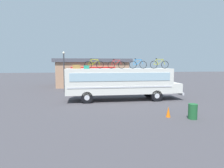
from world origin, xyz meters
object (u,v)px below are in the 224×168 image
at_px(rooftop_bicycle_2, 116,65).
at_px(rooftop_bicycle_4, 159,64).
at_px(bus, 121,81).
at_px(luggage_bag_2, 86,67).
at_px(luggage_bag_1, 77,67).
at_px(trash_bin, 193,111).
at_px(street_lamp, 64,69).
at_px(traffic_cone, 168,112).
at_px(rooftop_bicycle_1, 94,64).
at_px(rooftop_bicycle_3, 138,64).

height_order(rooftop_bicycle_2, rooftop_bicycle_4, rooftop_bicycle_4).
bearing_deg(bus, luggage_bag_2, -173.73).
height_order(luggage_bag_1, rooftop_bicycle_2, rooftop_bicycle_2).
distance_m(bus, rooftop_bicycle_4, 3.95).
xyz_separation_m(trash_bin, street_lamp, (-8.91, 13.02, 2.30)).
distance_m(bus, rooftop_bicycle_2, 1.63).
distance_m(luggage_bag_2, traffic_cone, 8.35).
distance_m(rooftop_bicycle_4, street_lamp, 11.32).
bearing_deg(luggage_bag_1, rooftop_bicycle_1, -1.40).
distance_m(bus, luggage_bag_1, 4.30).
xyz_separation_m(luggage_bag_2, traffic_cone, (5.07, -6.02, -2.79)).
height_order(bus, luggage_bag_2, luggage_bag_2).
distance_m(rooftop_bicycle_1, traffic_cone, 8.45).
bearing_deg(rooftop_bicycle_1, trash_bin, -51.79).
bearing_deg(trash_bin, rooftop_bicycle_2, 117.94).
relative_size(rooftop_bicycle_3, rooftop_bicycle_4, 0.93).
relative_size(rooftop_bicycle_2, rooftop_bicycle_4, 0.90).
distance_m(rooftop_bicycle_1, trash_bin, 9.61).
height_order(rooftop_bicycle_2, rooftop_bicycle_3, rooftop_bicycle_3).
height_order(bus, rooftop_bicycle_1, rooftop_bicycle_1).
height_order(bus, street_lamp, street_lamp).
distance_m(traffic_cone, street_lamp, 14.74).
xyz_separation_m(rooftop_bicycle_1, traffic_cone, (4.35, -6.58, -3.03)).
xyz_separation_m(rooftop_bicycle_2, trash_bin, (3.64, -6.86, -2.87)).
relative_size(luggage_bag_2, street_lamp, 0.11).
bearing_deg(rooftop_bicycle_4, rooftop_bicycle_3, 176.93).
distance_m(luggage_bag_1, rooftop_bicycle_3, 5.66).
xyz_separation_m(luggage_bag_1, luggage_bag_2, (0.87, -0.60, -0.03)).
bearing_deg(luggage_bag_1, rooftop_bicycle_2, -6.00).
bearing_deg(rooftop_bicycle_3, rooftop_bicycle_4, -3.07).
distance_m(rooftop_bicycle_2, street_lamp, 8.13).
bearing_deg(bus, rooftop_bicycle_4, -6.23).
bearing_deg(traffic_cone, rooftop_bicycle_2, 110.44).
relative_size(luggage_bag_2, rooftop_bicycle_4, 0.30).
height_order(trash_bin, traffic_cone, trash_bin).
height_order(bus, traffic_cone, bus).
bearing_deg(street_lamp, luggage_bag_2, -68.45).
bearing_deg(luggage_bag_1, rooftop_bicycle_4, -4.77).
relative_size(rooftop_bicycle_4, street_lamp, 0.37).
relative_size(rooftop_bicycle_2, street_lamp, 0.34).
height_order(bus, trash_bin, bus).
xyz_separation_m(rooftop_bicycle_3, street_lamp, (-7.28, 6.31, -0.59)).
distance_m(rooftop_bicycle_3, rooftop_bicycle_4, 2.03).
bearing_deg(luggage_bag_2, trash_bin, -46.12).
distance_m(rooftop_bicycle_1, rooftop_bicycle_2, 2.06).
relative_size(traffic_cone, street_lamp, 0.14).
distance_m(luggage_bag_1, rooftop_bicycle_1, 1.61).
relative_size(luggage_bag_2, traffic_cone, 0.80).
height_order(bus, luggage_bag_1, luggage_bag_1).
xyz_separation_m(bus, rooftop_bicycle_2, (-0.44, -0.13, 1.56)).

